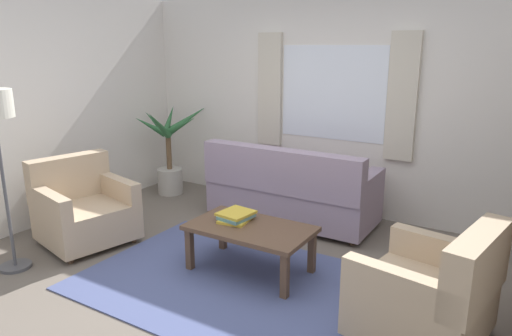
% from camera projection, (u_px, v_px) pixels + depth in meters
% --- Properties ---
extents(ground_plane, '(6.24, 6.24, 0.00)m').
position_uv_depth(ground_plane, '(228.00, 282.00, 4.09)').
color(ground_plane, '#6B6056').
extents(wall_back, '(5.32, 0.12, 2.60)m').
position_uv_depth(wall_back, '(334.00, 105.00, 5.62)').
color(wall_back, silver).
rests_on(wall_back, ground_plane).
extents(wall_left, '(0.12, 4.40, 2.60)m').
position_uv_depth(wall_left, '(26.00, 111.00, 5.09)').
color(wall_left, silver).
rests_on(wall_left, ground_plane).
extents(window_with_curtains, '(1.98, 0.07, 1.40)m').
position_uv_depth(window_with_curtains, '(331.00, 93.00, 5.51)').
color(window_with_curtains, white).
extents(area_rug, '(2.48, 1.83, 0.01)m').
position_uv_depth(area_rug, '(228.00, 281.00, 4.08)').
color(area_rug, '#4C5684').
rests_on(area_rug, ground_plane).
extents(couch, '(1.90, 0.82, 0.92)m').
position_uv_depth(couch, '(290.00, 192.00, 5.36)').
color(couch, '#998499').
rests_on(couch, ground_plane).
extents(armchair_left, '(0.99, 1.01, 0.88)m').
position_uv_depth(armchair_left, '(83.00, 209.00, 4.84)').
color(armchair_left, tan).
rests_on(armchair_left, ground_plane).
extents(armchair_right, '(0.96, 0.97, 0.88)m').
position_uv_depth(armchair_right, '(431.00, 295.00, 3.19)').
color(armchair_right, tan).
rests_on(armchair_right, ground_plane).
extents(coffee_table, '(1.10, 0.64, 0.44)m').
position_uv_depth(coffee_table, '(250.00, 232.00, 4.18)').
color(coffee_table, brown).
rests_on(coffee_table, ground_plane).
extents(book_stack_on_table, '(0.30, 0.34, 0.08)m').
position_uv_depth(book_stack_on_table, '(236.00, 216.00, 4.29)').
color(book_stack_on_table, gold).
rests_on(book_stack_on_table, coffee_table).
extents(potted_plant, '(1.00, 1.15, 1.25)m').
position_uv_depth(potted_plant, '(170.00, 155.00, 6.39)').
color(potted_plant, '#B7B2A8').
rests_on(potted_plant, ground_plane).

